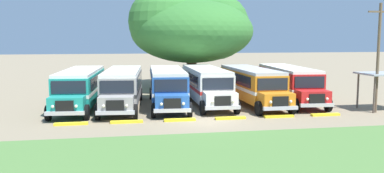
{
  "coord_description": "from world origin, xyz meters",
  "views": [
    {
      "loc": [
        -5.42,
        -24.85,
        5.26
      ],
      "look_at": [
        0.0,
        5.1,
        1.6
      ],
      "focal_mm": 38.3,
      "sensor_mm": 36.0,
      "label": 1
    }
  ],
  "objects_px": {
    "parked_bus_slot_3": "(206,84)",
    "utility_pole": "(378,55)",
    "parked_bus_slot_1": "(123,86)",
    "parked_bus_slot_2": "(167,85)",
    "broad_shade_tree": "(191,28)",
    "parked_bus_slot_4": "(252,84)",
    "parked_bus_slot_0": "(80,87)",
    "parked_bus_slot_5": "(289,82)"
  },
  "relations": [
    {
      "from": "parked_bus_slot_2",
      "to": "parked_bus_slot_0",
      "type": "bearing_deg",
      "value": -88.38
    },
    {
      "from": "parked_bus_slot_2",
      "to": "parked_bus_slot_5",
      "type": "relative_size",
      "value": 1.0
    },
    {
      "from": "parked_bus_slot_1",
      "to": "parked_bus_slot_2",
      "type": "height_order",
      "value": "same"
    },
    {
      "from": "parked_bus_slot_5",
      "to": "utility_pole",
      "type": "relative_size",
      "value": 1.44
    },
    {
      "from": "parked_bus_slot_4",
      "to": "utility_pole",
      "type": "xyz_separation_m",
      "value": [
        7.38,
        -5.21,
        2.47
      ]
    },
    {
      "from": "parked_bus_slot_1",
      "to": "utility_pole",
      "type": "xyz_separation_m",
      "value": [
        17.49,
        -5.46,
        2.47
      ]
    },
    {
      "from": "parked_bus_slot_1",
      "to": "parked_bus_slot_3",
      "type": "bearing_deg",
      "value": 100.46
    },
    {
      "from": "broad_shade_tree",
      "to": "parked_bus_slot_4",
      "type": "bearing_deg",
      "value": -75.51
    },
    {
      "from": "parked_bus_slot_1",
      "to": "broad_shade_tree",
      "type": "bearing_deg",
      "value": 152.09
    },
    {
      "from": "parked_bus_slot_2",
      "to": "parked_bus_slot_5",
      "type": "distance_m",
      "value": 10.14
    },
    {
      "from": "parked_bus_slot_3",
      "to": "parked_bus_slot_5",
      "type": "xyz_separation_m",
      "value": [
        6.97,
        -0.15,
        0.0
      ]
    },
    {
      "from": "parked_bus_slot_2",
      "to": "parked_bus_slot_3",
      "type": "bearing_deg",
      "value": 101.82
    },
    {
      "from": "parked_bus_slot_0",
      "to": "parked_bus_slot_2",
      "type": "relative_size",
      "value": 1.0
    },
    {
      "from": "parked_bus_slot_3",
      "to": "parked_bus_slot_4",
      "type": "distance_m",
      "value": 3.62
    },
    {
      "from": "parked_bus_slot_4",
      "to": "broad_shade_tree",
      "type": "relative_size",
      "value": 0.78
    },
    {
      "from": "parked_bus_slot_3",
      "to": "broad_shade_tree",
      "type": "distance_m",
      "value": 11.4
    },
    {
      "from": "parked_bus_slot_0",
      "to": "parked_bus_slot_5",
      "type": "xyz_separation_m",
      "value": [
        16.7,
        0.06,
        0.0
      ]
    },
    {
      "from": "parked_bus_slot_0",
      "to": "broad_shade_tree",
      "type": "relative_size",
      "value": 0.79
    },
    {
      "from": "broad_shade_tree",
      "to": "utility_pole",
      "type": "height_order",
      "value": "broad_shade_tree"
    },
    {
      "from": "parked_bus_slot_2",
      "to": "utility_pole",
      "type": "bearing_deg",
      "value": 71.98
    },
    {
      "from": "utility_pole",
      "to": "broad_shade_tree",
      "type": "bearing_deg",
      "value": 122.01
    },
    {
      "from": "parked_bus_slot_2",
      "to": "parked_bus_slot_3",
      "type": "xyz_separation_m",
      "value": [
        3.17,
        0.45,
        0.0
      ]
    },
    {
      "from": "parked_bus_slot_5",
      "to": "parked_bus_slot_3",
      "type": "bearing_deg",
      "value": -87.0
    },
    {
      "from": "parked_bus_slot_5",
      "to": "broad_shade_tree",
      "type": "xyz_separation_m",
      "value": [
        -6.36,
        10.55,
        4.63
      ]
    },
    {
      "from": "parked_bus_slot_4",
      "to": "broad_shade_tree",
      "type": "height_order",
      "value": "broad_shade_tree"
    },
    {
      "from": "broad_shade_tree",
      "to": "parked_bus_slot_2",
      "type": "bearing_deg",
      "value": -109.2
    },
    {
      "from": "parked_bus_slot_0",
      "to": "parked_bus_slot_5",
      "type": "height_order",
      "value": "same"
    },
    {
      "from": "parked_bus_slot_2",
      "to": "parked_bus_slot_4",
      "type": "height_order",
      "value": "same"
    },
    {
      "from": "parked_bus_slot_0",
      "to": "utility_pole",
      "type": "relative_size",
      "value": 1.44
    },
    {
      "from": "utility_pole",
      "to": "parked_bus_slot_0",
      "type": "bearing_deg",
      "value": 164.2
    },
    {
      "from": "parked_bus_slot_0",
      "to": "broad_shade_tree",
      "type": "height_order",
      "value": "broad_shade_tree"
    },
    {
      "from": "parked_bus_slot_4",
      "to": "parked_bus_slot_5",
      "type": "xyz_separation_m",
      "value": [
        3.45,
        0.69,
        0.0
      ]
    },
    {
      "from": "parked_bus_slot_5",
      "to": "parked_bus_slot_1",
      "type": "bearing_deg",
      "value": -83.91
    },
    {
      "from": "parked_bus_slot_0",
      "to": "parked_bus_slot_2",
      "type": "bearing_deg",
      "value": 92.51
    },
    {
      "from": "parked_bus_slot_1",
      "to": "parked_bus_slot_4",
      "type": "height_order",
      "value": "same"
    },
    {
      "from": "parked_bus_slot_3",
      "to": "utility_pole",
      "type": "distance_m",
      "value": 12.71
    },
    {
      "from": "parked_bus_slot_2",
      "to": "broad_shade_tree",
      "type": "xyz_separation_m",
      "value": [
        3.78,
        10.85,
        4.63
      ]
    },
    {
      "from": "parked_bus_slot_3",
      "to": "broad_shade_tree",
      "type": "xyz_separation_m",
      "value": [
        0.61,
        10.4,
        4.63
      ]
    },
    {
      "from": "broad_shade_tree",
      "to": "parked_bus_slot_5",
      "type": "bearing_deg",
      "value": -58.93
    },
    {
      "from": "parked_bus_slot_2",
      "to": "parked_bus_slot_3",
      "type": "distance_m",
      "value": 3.2
    },
    {
      "from": "parked_bus_slot_3",
      "to": "utility_pole",
      "type": "relative_size",
      "value": 1.43
    },
    {
      "from": "parked_bus_slot_1",
      "to": "broad_shade_tree",
      "type": "xyz_separation_m",
      "value": [
        7.21,
        10.99,
        4.63
      ]
    }
  ]
}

